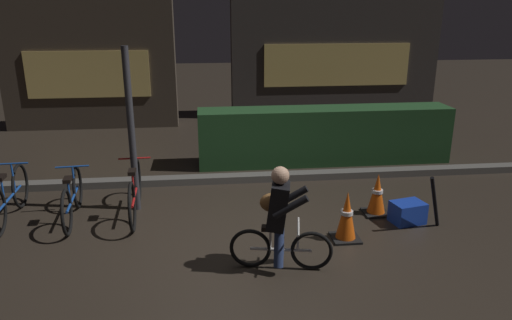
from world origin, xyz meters
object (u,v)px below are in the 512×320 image
(traffic_cone_near, at_px, (347,217))
(blue_crate, at_px, (408,212))
(parked_bike_leftmost, at_px, (9,198))
(parked_bike_left_mid, at_px, (72,198))
(traffic_cone_far, at_px, (377,195))
(cyclist, at_px, (279,218))
(street_post, at_px, (131,132))
(closed_umbrella, at_px, (435,202))
(parked_bike_center_left, at_px, (135,192))

(traffic_cone_near, height_order, blue_crate, traffic_cone_near)
(parked_bike_leftmost, bearing_deg, parked_bike_left_mid, -97.17)
(traffic_cone_near, distance_m, traffic_cone_far, 0.99)
(cyclist, bearing_deg, traffic_cone_far, 50.01)
(parked_bike_left_mid, relative_size, cyclist, 1.26)
(street_post, relative_size, parked_bike_left_mid, 1.53)
(parked_bike_leftmost, xyz_separation_m, closed_umbrella, (5.79, -0.93, 0.05))
(blue_crate, relative_size, cyclist, 0.35)
(parked_bike_left_mid, height_order, blue_crate, parked_bike_left_mid)
(parked_bike_leftmost, relative_size, traffic_cone_near, 2.53)
(blue_crate, bearing_deg, traffic_cone_far, 135.20)
(parked_bike_leftmost, distance_m, traffic_cone_far, 5.22)
(street_post, bearing_deg, parked_bike_leftmost, -172.62)
(street_post, xyz_separation_m, parked_bike_center_left, (0.02, -0.22, -0.84))
(parked_bike_center_left, bearing_deg, street_post, 1.52)
(parked_bike_leftmost, height_order, cyclist, cyclist)
(parked_bike_center_left, height_order, closed_umbrella, closed_umbrella)
(parked_bike_center_left, distance_m, blue_crate, 3.87)
(parked_bike_center_left, relative_size, traffic_cone_far, 2.78)
(parked_bike_center_left, relative_size, cyclist, 1.37)
(blue_crate, distance_m, cyclist, 2.27)
(parked_bike_leftmost, distance_m, blue_crate, 5.58)
(traffic_cone_near, xyz_separation_m, closed_umbrella, (1.25, 0.15, 0.08))
(parked_bike_leftmost, height_order, parked_bike_left_mid, parked_bike_leftmost)
(parked_bike_center_left, bearing_deg, traffic_cone_near, -113.66)
(parked_bike_left_mid, distance_m, blue_crate, 4.71)
(blue_crate, bearing_deg, cyclist, -153.30)
(parked_bike_left_mid, bearing_deg, parked_bike_center_left, -90.34)
(street_post, relative_size, blue_crate, 5.44)
(cyclist, distance_m, closed_umbrella, 2.37)
(parked_bike_leftmost, distance_m, parked_bike_center_left, 1.73)
(traffic_cone_near, height_order, cyclist, cyclist)
(parked_bike_leftmost, height_order, blue_crate, parked_bike_leftmost)
(street_post, relative_size, parked_bike_center_left, 1.40)
(cyclist, bearing_deg, traffic_cone_near, 42.58)
(parked_bike_leftmost, distance_m, parked_bike_left_mid, 0.87)
(closed_umbrella, bearing_deg, parked_bike_left_mid, -47.23)
(street_post, distance_m, traffic_cone_near, 3.23)
(cyclist, bearing_deg, parked_bike_leftmost, 165.91)
(parked_bike_left_mid, bearing_deg, traffic_cone_far, -98.53)
(traffic_cone_far, bearing_deg, parked_bike_left_mid, 176.35)
(street_post, bearing_deg, traffic_cone_far, -9.25)
(parked_bike_left_mid, height_order, traffic_cone_far, parked_bike_left_mid)
(traffic_cone_far, bearing_deg, traffic_cone_near, -132.57)
(street_post, relative_size, traffic_cone_far, 3.88)
(parked_bike_left_mid, relative_size, blue_crate, 3.56)
(parked_bike_left_mid, xyz_separation_m, blue_crate, (4.67, -0.61, -0.18))
(parked_bike_leftmost, xyz_separation_m, cyclist, (3.55, -1.68, 0.28))
(parked_bike_center_left, bearing_deg, parked_bike_left_mid, 91.88)
(parked_bike_left_mid, bearing_deg, blue_crate, -102.30)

